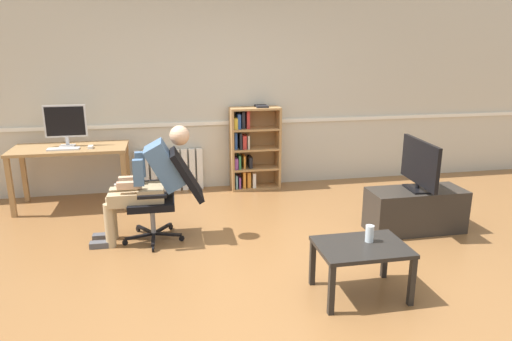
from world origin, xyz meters
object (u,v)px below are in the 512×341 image
at_px(imac_monitor, 65,123).
at_px(person_seated, 149,181).
at_px(keyboard, 63,149).
at_px(drinking_glass, 370,234).
at_px(computer_mouse, 91,147).
at_px(coffee_table, 361,252).
at_px(bookshelf, 251,149).
at_px(computer_desk, 71,155).
at_px(tv_stand, 415,210).
at_px(radiator, 169,170).
at_px(office_chair, 168,192).
at_px(tv_screen, 420,164).

xyz_separation_m(imac_monitor, person_seated, (1.00, -1.35, -0.40)).
height_order(keyboard, drinking_glass, keyboard).
distance_m(computer_mouse, coffee_table, 3.55).
bearing_deg(drinking_glass, bookshelf, 98.09).
relative_size(keyboard, person_seated, 0.30).
distance_m(computer_desk, imac_monitor, 0.40).
bearing_deg(tv_stand, radiator, 143.00).
relative_size(office_chair, drinking_glass, 6.91).
height_order(bookshelf, tv_screen, bookshelf).
xyz_separation_m(office_chair, tv_screen, (2.64, -0.30, 0.23)).
distance_m(imac_monitor, person_seated, 1.73).
bearing_deg(computer_mouse, keyboard, -176.30).
relative_size(coffee_table, drinking_glass, 5.22).
relative_size(tv_screen, drinking_glass, 5.65).
xyz_separation_m(tv_stand, coffee_table, (-1.13, -1.14, 0.14)).
bearing_deg(coffee_table, keyboard, 136.39).
bearing_deg(radiator, tv_screen, -36.98).
xyz_separation_m(keyboard, tv_screen, (3.84, -1.43, -0.02)).
xyz_separation_m(keyboard, drinking_glass, (2.79, -2.52, -0.26)).
distance_m(bookshelf, tv_stand, 2.39).
xyz_separation_m(computer_desk, keyboard, (-0.05, -0.14, 0.11)).
height_order(computer_mouse, bookshelf, bookshelf).
bearing_deg(computer_mouse, person_seated, -58.38).
distance_m(radiator, tv_screen, 3.29).
xyz_separation_m(keyboard, person_seated, (1.02, -1.13, -0.12)).
bearing_deg(imac_monitor, tv_stand, -23.32).
bearing_deg(bookshelf, coffee_table, -83.67).
height_order(computer_desk, tv_screen, tv_screen).
xyz_separation_m(imac_monitor, keyboard, (-0.01, -0.22, -0.28)).
distance_m(tv_screen, drinking_glass, 1.53).
bearing_deg(computer_desk, bookshelf, 7.13).
bearing_deg(tv_stand, keyboard, 159.55).
height_order(bookshelf, office_chair, bookshelf).
height_order(office_chair, tv_stand, office_chair).
relative_size(computer_desk, tv_stand, 1.31).
bearing_deg(drinking_glass, tv_stand, 46.07).
height_order(imac_monitor, bookshelf, imac_monitor).
distance_m(imac_monitor, coffee_table, 3.93).
height_order(computer_mouse, tv_stand, computer_mouse).
distance_m(computer_desk, tv_stand, 4.12).
distance_m(bookshelf, office_chair, 1.95).
height_order(computer_mouse, tv_screen, tv_screen).
bearing_deg(person_seated, tv_screen, 84.67).
bearing_deg(person_seated, radiator, 173.32).
relative_size(imac_monitor, keyboard, 1.39).
height_order(person_seated, tv_stand, person_seated).
xyz_separation_m(imac_monitor, tv_screen, (3.82, -1.65, -0.30)).
height_order(imac_monitor, person_seated, imac_monitor).
xyz_separation_m(computer_mouse, radiator, (0.92, 0.51, -0.48)).
height_order(computer_desk, bookshelf, bookshelf).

